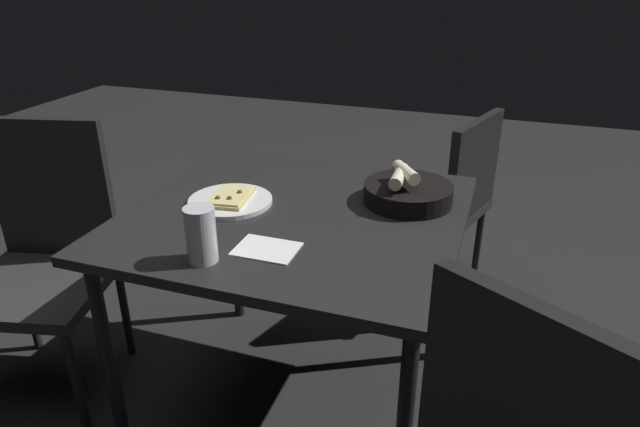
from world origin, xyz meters
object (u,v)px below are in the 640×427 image
pizza_plate (230,200)px  beer_glass (201,238)px  bread_basket (408,192)px  chair_far (442,197)px  chair_spare (45,247)px  dining_table (296,232)px

pizza_plate → beer_glass: (0.10, -0.33, 0.05)m
bread_basket → chair_far: 0.69m
pizza_plate → beer_glass: size_ratio=1.78×
bread_basket → beer_glass: beer_glass is taller
pizza_plate → chair_spare: bearing=-170.2°
beer_glass → chair_spare: chair_spare is taller
chair_far → chair_spare: chair_spare is taller
beer_glass → chair_far: 1.27m
dining_table → beer_glass: beer_glass is taller
bread_basket → beer_glass: 0.66m
pizza_plate → chair_far: size_ratio=0.30×
dining_table → chair_spare: chair_spare is taller
pizza_plate → chair_spare: 0.70m
beer_glass → chair_spare: size_ratio=0.15×
pizza_plate → bread_basket: bearing=19.5°
chair_spare → bread_basket: bearing=14.1°
dining_table → chair_spare: (-0.87, -0.12, -0.14)m
dining_table → chair_spare: bearing=-172.0°
pizza_plate → bread_basket: 0.54m
chair_spare → beer_glass: bearing=-16.3°
pizza_plate → bread_basket: (0.51, 0.18, 0.02)m
chair_spare → dining_table: bearing=8.0°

